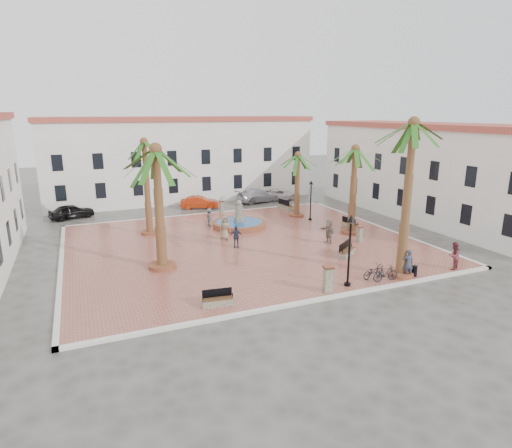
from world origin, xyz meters
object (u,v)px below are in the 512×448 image
Objects in this scene: bollard_e at (360,234)px; car_white at (279,194)px; bench_se at (347,252)px; lamppost_s at (350,238)px; cyclist_a at (408,264)px; bollard_n at (222,207)px; litter_bin at (414,271)px; palm_ne at (298,163)px; car_red at (200,202)px; fountain at (239,223)px; pedestrian_fountain_a at (225,228)px; car_black at (72,211)px; pedestrian_north at (209,217)px; bench_ne at (285,206)px; pedestrian_fountain_b at (236,237)px; cyclist_b at (454,256)px; bicycle_b at (386,273)px; bollard_se at (328,279)px; pedestrian_east at (329,231)px; palm_s at (412,139)px; palm_sw at (156,164)px; bench_e at (350,225)px; bench_s at (218,301)px; lamppost_e at (311,193)px; bicycle_a at (373,271)px; palm_nw at (145,152)px; car_silver at (258,196)px; palm_e at (355,159)px.

bollard_e is 18.08m from car_white.
bench_se is at bearing 171.54° from car_white.
lamppost_s is 4.61m from cyclist_a.
bollard_n reaches higher than litter_bin.
car_red is (-7.61, 7.68, -4.71)m from palm_ne.
bench_se is (4.19, -10.43, -0.05)m from fountain.
pedestrian_fountain_a is 17.10m from car_black.
pedestrian_north is at bearing -120.73° from bollard_n.
pedestrian_fountain_b reaches higher than bench_ne.
cyclist_b is 5.40m from bicycle_b.
fountain is 3.04× the size of bollard_se.
pedestrian_east reaches higher than bench_se.
bollard_n is (-4.95, 20.40, -7.69)m from palm_s.
palm_sw is 4.45× the size of bench_e.
bench_s is 0.46× the size of lamppost_e.
cyclist_b is at bearing 176.52° from bench_ne.
car_red reaches higher than bench_se.
bicycle_a is at bearing 7.52° from bench_s.
lamppost_e is 2.28× the size of bicycle_a.
cyclist_b is at bearing -43.65° from palm_nw.
bollard_n is 20.33m from bicycle_a.
cyclist_b is at bearing -154.52° from pedestrian_north.
car_red is 0.77× the size of car_silver.
lamppost_e is at bearing 14.43° from pedestrian_fountain_a.
bench_se is 1.04× the size of bench_e.
bench_ne is 1.13× the size of cyclist_b.
palm_e is at bearing 70.34° from bollard_e.
palm_s reaches higher than bicycle_b.
pedestrian_east reaches higher than bollard_e.
lamppost_s is (8.89, -15.66, -3.90)m from palm_nw.
bicycle_b is at bearing -165.04° from palm_s.
lamppost_e is 14.87m from bicycle_a.
fountain reaches higher than bench_s.
litter_bin is 0.35× the size of pedestrian_fountain_a.
palm_nw reaches higher than cyclist_a.
pedestrian_north is at bearing 8.05° from bicycle_a.
palm_nw is 4.45× the size of cyclist_a.
bench_ne is 6.79m from bollard_n.
lamppost_s is at bearing 4.67° from bench_s.
pedestrian_north reaches higher than bench_s.
fountain is 2.57× the size of bench_e.
lamppost_s is at bearing -130.04° from bollard_e.
car_silver is at bearing 58.39° from fountain.
pedestrian_fountain_a is (-7.75, 12.01, 0.07)m from cyclist_a.
pedestrian_fountain_a is at bearing 153.75° from bollard_e.
bollard_se is 0.93× the size of bicycle_a.
cyclist_a reaches higher than bollard_n.
palm_s reaches higher than pedestrian_fountain_b.
pedestrian_fountain_a is at bearing 99.68° from bollard_se.
pedestrian_fountain_b is at bearing -107.44° from pedestrian_east.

